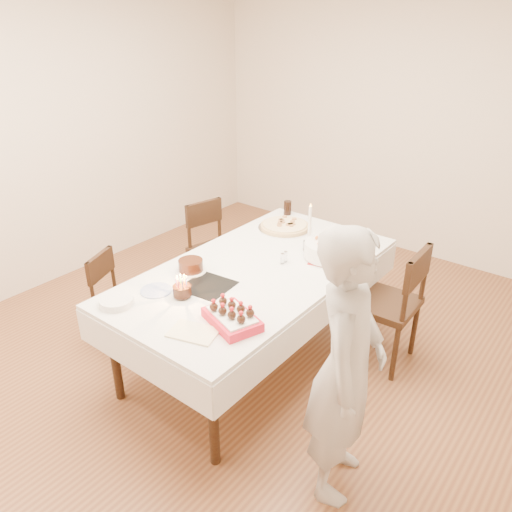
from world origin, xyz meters
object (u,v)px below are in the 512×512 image
Objects in this scene: cola_glass at (288,208)px; chair_left_dessert at (124,301)px; pizza_pepperoni at (342,235)px; strawberry_box at (232,317)px; birthday_cake at (182,286)px; person at (346,368)px; taper_candle at (309,227)px; layer_cake at (191,266)px; chair_right_savory at (384,303)px; pasta_bowl at (329,250)px; dining_table at (256,314)px; pizza_white at (285,226)px; chair_left_savory at (217,252)px.

chair_left_dessert is at bearing -107.57° from cola_glass.
strawberry_box reaches higher than pizza_pepperoni.
chair_left_dessert is 0.89m from birthday_cake.
person reaches higher than chair_left_dessert.
person is at bearing -49.47° from taper_candle.
taper_candle reaches higher than layer_cake.
pizza_pepperoni is 0.40m from taper_candle.
chair_right_savory reaches higher than pasta_bowl.
chair_left_dessert is 1.78m from pizza_pepperoni.
birthday_cake reaches higher than chair_left_dessert.
person reaches higher than layer_cake.
person is at bearing -59.71° from pizza_pepperoni.
pizza_pepperoni is (0.21, 0.84, 0.40)m from dining_table.
taper_candle reaches higher than pizza_pepperoni.
pasta_bowl is at bearing -7.05° from taper_candle.
cola_glass is 0.57× the size of layer_cake.
pizza_white reaches higher than chair_left_dessert.
chair_left_savory is 1.13× the size of chair_left_dessert.
dining_table is 0.71m from pasta_bowl.
layer_cake is at bearing -114.65° from pizza_pepperoni.
chair_right_savory is 1.30m from strawberry_box.
birthday_cake is (0.77, -0.09, 0.44)m from chair_left_dessert.
chair_left_savory reaches higher than pizza_pepperoni.
birthday_cake is at bearing -84.34° from pizza_white.
pizza_pepperoni is at bearing 11.87° from person.
chair_right_savory is 1.49m from birthday_cake.
layer_cake reaches higher than pizza_pepperoni.
person is at bearing -47.07° from cola_glass.
pizza_pepperoni is 1.47m from strawberry_box.
pizza_pepperoni is at bearing 104.90° from pasta_bowl.
pizza_white is at bearing -163.74° from pizza_pepperoni.
pasta_bowl is (1.16, -0.05, 0.38)m from chair_left_savory.
layer_cake is at bearing -119.06° from taper_candle.
birthday_cake is (-0.87, -1.15, 0.35)m from chair_right_savory.
chair_left_savory is 1.96× the size of pizza_white.
person is (1.94, -0.10, 0.39)m from chair_left_dessert.
chair_left_dessert is (-0.89, -0.50, 0.01)m from dining_table.
pizza_white is at bearing 149.62° from taper_candle.
chair_left_savory is 1.01m from chair_left_dessert.
birthday_cake is at bearing -129.10° from chair_right_savory.
person reaches higher than pizza_pepperoni.
dining_table is 6.24× the size of strawberry_box.
chair_left_savory is at bearing 177.77° from pasta_bowl.
dining_table is 16.27× the size of birthday_cake.
pizza_white is at bearing -139.89° from chair_left_dessert.
chair_left_savory is 1.38m from birthday_cake.
pasta_bowl is 0.22m from taper_candle.
chair_right_savory is 2.68× the size of pasta_bowl.
dining_table is at bearing -66.73° from cola_glass.
dining_table is 0.62m from layer_cake.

